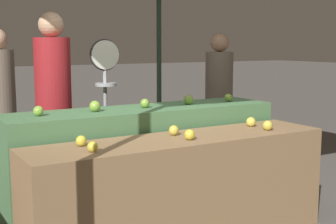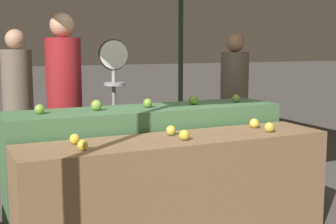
# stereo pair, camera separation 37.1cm
# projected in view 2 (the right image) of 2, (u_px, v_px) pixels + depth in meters

# --- Properties ---
(display_counter_front) EXTENTS (2.36, 0.55, 0.81)m
(display_counter_front) POSITION_uv_depth(u_px,v_px,m) (178.00, 190.00, 3.50)
(display_counter_front) COLOR olive
(display_counter_front) RESTS_ON ground_plane
(display_counter_back) EXTENTS (2.36, 0.55, 0.96)m
(display_counter_back) POSITION_uv_depth(u_px,v_px,m) (147.00, 163.00, 4.03)
(display_counter_back) COLOR #4C7A4C
(display_counter_back) RESTS_ON ground_plane
(apple_front_0) EXTENTS (0.07, 0.07, 0.07)m
(apple_front_0) POSITION_uv_depth(u_px,v_px,m) (83.00, 145.00, 3.04)
(apple_front_0) COLOR gold
(apple_front_0) RESTS_ON display_counter_front
(apple_front_1) EXTENTS (0.08, 0.08, 0.08)m
(apple_front_1) POSITION_uv_depth(u_px,v_px,m) (185.00, 135.00, 3.35)
(apple_front_1) COLOR gold
(apple_front_1) RESTS_ON display_counter_front
(apple_front_2) EXTENTS (0.08, 0.08, 0.08)m
(apple_front_2) POSITION_uv_depth(u_px,v_px,m) (269.00, 127.00, 3.66)
(apple_front_2) COLOR gold
(apple_front_2) RESTS_ON display_counter_front
(apple_front_3) EXTENTS (0.07, 0.07, 0.07)m
(apple_front_3) POSITION_uv_depth(u_px,v_px,m) (75.00, 139.00, 3.22)
(apple_front_3) COLOR gold
(apple_front_3) RESTS_ON display_counter_front
(apple_front_4) EXTENTS (0.08, 0.08, 0.08)m
(apple_front_4) POSITION_uv_depth(u_px,v_px,m) (171.00, 130.00, 3.53)
(apple_front_4) COLOR gold
(apple_front_4) RESTS_ON display_counter_front
(apple_front_5) EXTENTS (0.08, 0.08, 0.08)m
(apple_front_5) POSITION_uv_depth(u_px,v_px,m) (254.00, 123.00, 3.84)
(apple_front_5) COLOR yellow
(apple_front_5) RESTS_ON display_counter_front
(apple_back_0) EXTENTS (0.08, 0.08, 0.08)m
(apple_back_0) POSITION_uv_depth(u_px,v_px,m) (40.00, 109.00, 3.59)
(apple_back_0) COLOR #84AD3D
(apple_back_0) RESTS_ON display_counter_back
(apple_back_1) EXTENTS (0.09, 0.09, 0.09)m
(apple_back_1) POSITION_uv_depth(u_px,v_px,m) (96.00, 105.00, 3.77)
(apple_back_1) COLOR #84AD3D
(apple_back_1) RESTS_ON display_counter_back
(apple_back_2) EXTENTS (0.08, 0.08, 0.08)m
(apple_back_2) POSITION_uv_depth(u_px,v_px,m) (148.00, 103.00, 3.95)
(apple_back_2) COLOR #7AA338
(apple_back_2) RESTS_ON display_counter_back
(apple_back_3) EXTENTS (0.09, 0.09, 0.09)m
(apple_back_3) POSITION_uv_depth(u_px,v_px,m) (194.00, 100.00, 4.14)
(apple_back_3) COLOR #7AA338
(apple_back_3) RESTS_ON display_counter_back
(apple_back_4) EXTENTS (0.07, 0.07, 0.07)m
(apple_back_4) POSITION_uv_depth(u_px,v_px,m) (236.00, 98.00, 4.33)
(apple_back_4) COLOR #84AD3D
(apple_back_4) RESTS_ON display_counter_back
(produce_scale) EXTENTS (0.29, 0.20, 1.54)m
(produce_scale) POSITION_uv_depth(u_px,v_px,m) (114.00, 83.00, 4.45)
(produce_scale) COLOR #99999E
(produce_scale) RESTS_ON ground_plane
(person_vendor_at_scale) EXTENTS (0.40, 0.40, 1.79)m
(person_vendor_at_scale) POSITION_uv_depth(u_px,v_px,m) (64.00, 90.00, 4.55)
(person_vendor_at_scale) COLOR #2D2D38
(person_vendor_at_scale) RESTS_ON ground_plane
(person_customer_left) EXTENTS (0.43, 0.43, 1.65)m
(person_customer_left) POSITION_uv_depth(u_px,v_px,m) (18.00, 93.00, 5.14)
(person_customer_left) COLOR #2D2D38
(person_customer_left) RESTS_ON ground_plane
(person_customer_right) EXTENTS (0.40, 0.40, 1.62)m
(person_customer_right) POSITION_uv_depth(u_px,v_px,m) (234.00, 93.00, 5.33)
(person_customer_right) COLOR #2D2D38
(person_customer_right) RESTS_ON ground_plane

